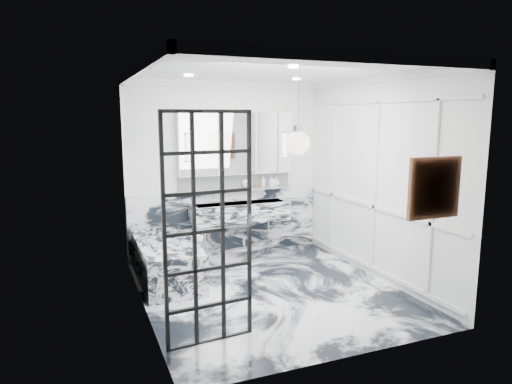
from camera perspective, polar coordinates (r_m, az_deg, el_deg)
name	(u,v)px	position (r m, az deg, el deg)	size (l,w,h in m)	color
floor	(270,291)	(6.10, 1.77, -12.21)	(3.60, 3.60, 0.00)	white
ceiling	(271,70)	(5.69, 1.92, 14.99)	(3.60, 3.60, 0.00)	white
wall_back	(226,169)	(7.40, -3.77, 2.84)	(3.60, 3.60, 0.00)	white
wall_front	(351,213)	(4.17, 11.84, -2.55)	(3.60, 3.60, 0.00)	white
wall_left	(141,193)	(5.30, -14.21, -0.08)	(3.60, 3.60, 0.00)	white
wall_right	(376,178)	(6.53, 14.81, 1.66)	(3.60, 3.60, 0.00)	white
marble_clad_back	(227,222)	(7.53, -3.64, -3.81)	(3.18, 0.05, 1.05)	white
marble_clad_left	(142,198)	(5.31, -14.02, -0.71)	(0.02, 3.56, 2.68)	white
panel_molding	(375,186)	(6.53, 14.64, 0.78)	(0.03, 3.40, 2.30)	white
soap_bottle_a	(263,181)	(7.55, 0.90, 1.35)	(0.07, 0.07, 0.19)	#8C5919
soap_bottle_b	(271,181)	(7.61, 1.93, 1.41)	(0.09, 0.09, 0.19)	#4C4C51
soap_bottle_c	(276,182)	(7.65, 2.47, 1.31)	(0.12, 0.12, 0.15)	silver
face_pot	(246,183)	(7.45, -1.24, 1.08)	(0.14, 0.14, 0.14)	white
amber_bottle	(256,184)	(7.52, 0.05, 0.97)	(0.04, 0.04, 0.10)	#8C5919
flower_vase	(198,249)	(5.79, -7.32, -7.08)	(0.07, 0.07, 0.12)	silver
crittall_door	(209,231)	(4.47, -5.93, -4.87)	(0.88, 0.04, 2.30)	black
artwork	(435,188)	(4.77, 21.42, 0.48)	(0.51, 0.05, 0.51)	#BB5413
pendant_light	(298,143)	(4.40, 5.27, 6.09)	(0.23, 0.23, 0.23)	white
trough_sink	(240,212)	(7.33, -2.00, -2.52)	(1.60, 0.45, 0.30)	silver
ledge	(237,190)	(7.42, -2.45, 0.30)	(1.90, 0.14, 0.04)	silver
subway_tile	(235,181)	(7.45, -2.62, 1.39)	(1.90, 0.03, 0.23)	white
mirror_cabinet	(236,143)	(7.34, -2.50, 6.09)	(1.90, 0.16, 1.00)	white
sconce_left	(187,148)	(7.02, -8.60, 5.51)	(0.07, 0.07, 0.40)	white
sconce_right	(285,145)	(7.57, 3.64, 5.88)	(0.07, 0.07, 0.40)	white
bathtub	(166,261)	(6.49, -11.13, -8.45)	(0.75, 1.65, 0.55)	silver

